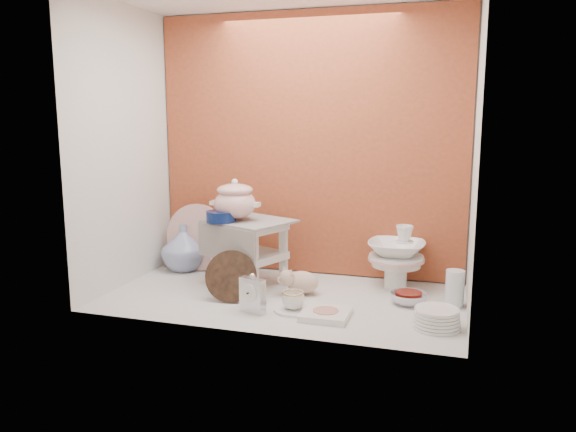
{
  "coord_description": "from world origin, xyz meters",
  "views": [
    {
      "loc": [
        0.83,
        -2.63,
        0.91
      ],
      "look_at": [
        0.02,
        0.02,
        0.42
      ],
      "focal_mm": 35.05,
      "sensor_mm": 36.0,
      "label": 1
    }
  ],
  "objects_px": {
    "soup_tureen": "(235,199)",
    "gold_rim_teacup": "(293,300)",
    "mantel_clock": "(253,293)",
    "crystal_bowl": "(408,298)",
    "dinner_plate_stack": "(437,318)",
    "step_stool": "(250,252)",
    "floral_platter": "(197,237)",
    "porcelain_tower": "(396,256)",
    "plush_pig": "(302,282)",
    "blue_white_vase": "(183,248)"
  },
  "relations": [
    {
      "from": "blue_white_vase",
      "to": "crystal_bowl",
      "type": "bearing_deg",
      "value": -10.04
    },
    {
      "from": "plush_pig",
      "to": "floral_platter",
      "type": "bearing_deg",
      "value": 149.14
    },
    {
      "from": "soup_tureen",
      "to": "gold_rim_teacup",
      "type": "distance_m",
      "value": 0.68
    },
    {
      "from": "floral_platter",
      "to": "plush_pig",
      "type": "height_order",
      "value": "floral_platter"
    },
    {
      "from": "mantel_clock",
      "to": "soup_tureen",
      "type": "bearing_deg",
      "value": 140.87
    },
    {
      "from": "crystal_bowl",
      "to": "plush_pig",
      "type": "bearing_deg",
      "value": -179.99
    },
    {
      "from": "dinner_plate_stack",
      "to": "porcelain_tower",
      "type": "height_order",
      "value": "porcelain_tower"
    },
    {
      "from": "gold_rim_teacup",
      "to": "crystal_bowl",
      "type": "distance_m",
      "value": 0.58
    },
    {
      "from": "step_stool",
      "to": "floral_platter",
      "type": "distance_m",
      "value": 0.44
    },
    {
      "from": "blue_white_vase",
      "to": "crystal_bowl",
      "type": "relative_size",
      "value": 1.52
    },
    {
      "from": "soup_tureen",
      "to": "crystal_bowl",
      "type": "height_order",
      "value": "soup_tureen"
    },
    {
      "from": "plush_pig",
      "to": "mantel_clock",
      "type": "bearing_deg",
      "value": -124.38
    },
    {
      "from": "mantel_clock",
      "to": "porcelain_tower",
      "type": "height_order",
      "value": "porcelain_tower"
    },
    {
      "from": "blue_white_vase",
      "to": "gold_rim_teacup",
      "type": "height_order",
      "value": "blue_white_vase"
    },
    {
      "from": "soup_tureen",
      "to": "floral_platter",
      "type": "relative_size",
      "value": 0.66
    },
    {
      "from": "mantel_clock",
      "to": "gold_rim_teacup",
      "type": "height_order",
      "value": "mantel_clock"
    },
    {
      "from": "dinner_plate_stack",
      "to": "soup_tureen",
      "type": "bearing_deg",
      "value": 162.3
    },
    {
      "from": "plush_pig",
      "to": "dinner_plate_stack",
      "type": "relative_size",
      "value": 1.05
    },
    {
      "from": "soup_tureen",
      "to": "crystal_bowl",
      "type": "distance_m",
      "value": 1.04
    },
    {
      "from": "blue_white_vase",
      "to": "crystal_bowl",
      "type": "height_order",
      "value": "blue_white_vase"
    },
    {
      "from": "floral_platter",
      "to": "step_stool",
      "type": "bearing_deg",
      "value": -23.23
    },
    {
      "from": "floral_platter",
      "to": "dinner_plate_stack",
      "type": "distance_m",
      "value": 1.53
    },
    {
      "from": "soup_tureen",
      "to": "plush_pig",
      "type": "height_order",
      "value": "soup_tureen"
    },
    {
      "from": "soup_tureen",
      "to": "blue_white_vase",
      "type": "height_order",
      "value": "soup_tureen"
    },
    {
      "from": "porcelain_tower",
      "to": "mantel_clock",
      "type": "bearing_deg",
      "value": -135.2
    },
    {
      "from": "step_stool",
      "to": "crystal_bowl",
      "type": "xyz_separation_m",
      "value": [
        0.87,
        -0.09,
        -0.15
      ]
    },
    {
      "from": "step_stool",
      "to": "blue_white_vase",
      "type": "relative_size",
      "value": 1.52
    },
    {
      "from": "dinner_plate_stack",
      "to": "plush_pig",
      "type": "bearing_deg",
      "value": 157.44
    },
    {
      "from": "step_stool",
      "to": "gold_rim_teacup",
      "type": "relative_size",
      "value": 3.88
    },
    {
      "from": "soup_tureen",
      "to": "porcelain_tower",
      "type": "xyz_separation_m",
      "value": [
        0.85,
        0.2,
        -0.3
      ]
    },
    {
      "from": "soup_tureen",
      "to": "plush_pig",
      "type": "relative_size",
      "value": 1.21
    },
    {
      "from": "plush_pig",
      "to": "gold_rim_teacup",
      "type": "bearing_deg",
      "value": -94.4
    },
    {
      "from": "floral_platter",
      "to": "blue_white_vase",
      "type": "relative_size",
      "value": 1.47
    },
    {
      "from": "crystal_bowl",
      "to": "gold_rim_teacup",
      "type": "bearing_deg",
      "value": -152.4
    },
    {
      "from": "plush_pig",
      "to": "gold_rim_teacup",
      "type": "xyz_separation_m",
      "value": [
        0.03,
        -0.27,
        -0.01
      ]
    },
    {
      "from": "dinner_plate_stack",
      "to": "porcelain_tower",
      "type": "xyz_separation_m",
      "value": [
        -0.24,
        0.54,
        0.13
      ]
    },
    {
      "from": "blue_white_vase",
      "to": "step_stool",
      "type": "bearing_deg",
      "value": -17.21
    },
    {
      "from": "gold_rim_teacup",
      "to": "dinner_plate_stack",
      "type": "bearing_deg",
      "value": -1.6
    },
    {
      "from": "soup_tureen",
      "to": "crystal_bowl",
      "type": "bearing_deg",
      "value": -3.6
    },
    {
      "from": "blue_white_vase",
      "to": "crystal_bowl",
      "type": "distance_m",
      "value": 1.38
    },
    {
      "from": "gold_rim_teacup",
      "to": "blue_white_vase",
      "type": "bearing_deg",
      "value": 148.77
    },
    {
      "from": "step_stool",
      "to": "soup_tureen",
      "type": "distance_m",
      "value": 0.3
    },
    {
      "from": "floral_platter",
      "to": "plush_pig",
      "type": "distance_m",
      "value": 0.78
    },
    {
      "from": "step_stool",
      "to": "blue_white_vase",
      "type": "distance_m",
      "value": 0.51
    },
    {
      "from": "crystal_bowl",
      "to": "porcelain_tower",
      "type": "xyz_separation_m",
      "value": [
        -0.09,
        0.25,
        0.15
      ]
    },
    {
      "from": "floral_platter",
      "to": "mantel_clock",
      "type": "height_order",
      "value": "floral_platter"
    },
    {
      "from": "gold_rim_teacup",
      "to": "step_stool",
      "type": "bearing_deg",
      "value": 134.67
    },
    {
      "from": "soup_tureen",
      "to": "dinner_plate_stack",
      "type": "distance_m",
      "value": 1.22
    },
    {
      "from": "dinner_plate_stack",
      "to": "crystal_bowl",
      "type": "height_order",
      "value": "dinner_plate_stack"
    },
    {
      "from": "soup_tureen",
      "to": "porcelain_tower",
      "type": "bearing_deg",
      "value": 13.03
    }
  ]
}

